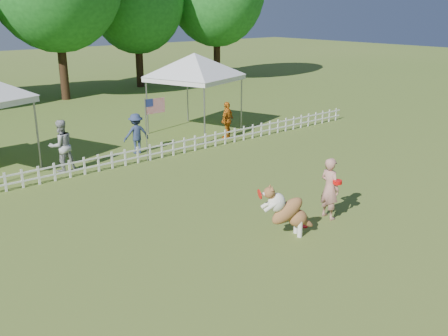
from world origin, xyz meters
The scene contains 12 objects.
ground centered at (0.00, 0.00, 0.00)m, with size 120.00×120.00×0.00m, color #466720.
picket_fence centered at (0.00, 7.00, 0.30)m, with size 22.00×0.08×0.60m, color white, non-canonical shape.
handler centered at (1.12, -0.36, 0.81)m, with size 0.59×0.39×1.62m, color tan.
dog centered at (-0.51, -0.45, 0.66)m, with size 1.27×0.42×1.31m, color brown, non-canonical shape.
frisbee_on_turf centered at (0.22, -0.32, 0.01)m, with size 0.25×0.25×0.02m, color red.
canopy_tent_right centered at (4.19, 9.59, 1.67)m, with size 3.22×3.22×3.33m, color silver, non-canonical shape.
flag_pole centered at (0.15, 7.01, 1.13)m, with size 0.87×0.09×2.26m, color gray, non-canonical shape.
spectator_a centered at (-2.62, 7.85, 0.87)m, with size 0.85×0.66×1.74m, color #9EA0A3.
spectator_b centered at (0.38, 8.15, 0.76)m, with size 0.98×0.56×1.51m, color navy.
spectator_c centered at (4.47, 7.74, 0.77)m, with size 0.90×0.38×1.54m, color #C56B17.
tree_right centered at (9.00, 22.50, 5.20)m, with size 6.20×6.20×10.40m, color #1B601D, non-canonical shape.
tree_far_right centered at (15.00, 21.50, 5.70)m, with size 7.00×7.00×11.40m, color #1B601D, non-canonical shape.
Camera 1 is at (-8.63, -7.89, 5.24)m, focal length 40.00 mm.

